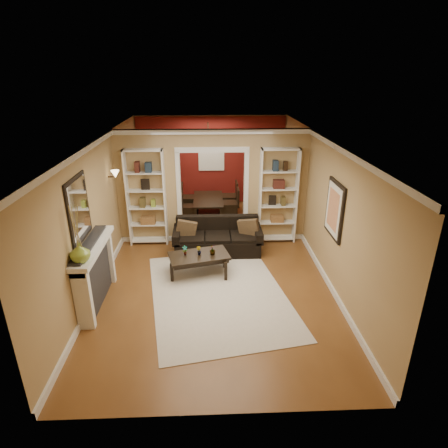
{
  "coord_description": "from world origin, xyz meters",
  "views": [
    {
      "loc": [
        -0.08,
        -7.36,
        3.92
      ],
      "look_at": [
        0.19,
        -0.8,
        1.22
      ],
      "focal_mm": 30.0,
      "sensor_mm": 36.0,
      "label": 1
    }
  ],
  "objects_px": {
    "dining_table": "(209,207)",
    "fireplace": "(97,274)",
    "sofa": "(218,236)",
    "coffee_table": "(199,265)",
    "bookshelf_right": "(278,196)",
    "bookshelf_left": "(147,198)"
  },
  "relations": [
    {
      "from": "coffee_table",
      "to": "bookshelf_left",
      "type": "bearing_deg",
      "value": 113.99
    },
    {
      "from": "bookshelf_left",
      "to": "fireplace",
      "type": "height_order",
      "value": "bookshelf_left"
    },
    {
      "from": "sofa",
      "to": "bookshelf_right",
      "type": "height_order",
      "value": "bookshelf_right"
    },
    {
      "from": "coffee_table",
      "to": "sofa",
      "type": "bearing_deg",
      "value": 54.36
    },
    {
      "from": "coffee_table",
      "to": "fireplace",
      "type": "xyz_separation_m",
      "value": [
        -1.78,
        -0.94,
        0.35
      ]
    },
    {
      "from": "bookshelf_right",
      "to": "dining_table",
      "type": "relative_size",
      "value": 1.54
    },
    {
      "from": "sofa",
      "to": "dining_table",
      "type": "bearing_deg",
      "value": 94.36
    },
    {
      "from": "sofa",
      "to": "coffee_table",
      "type": "height_order",
      "value": "sofa"
    },
    {
      "from": "dining_table",
      "to": "coffee_table",
      "type": "bearing_deg",
      "value": 176.2
    },
    {
      "from": "fireplace",
      "to": "dining_table",
      "type": "bearing_deg",
      "value": 65.08
    },
    {
      "from": "coffee_table",
      "to": "bookshelf_right",
      "type": "distance_m",
      "value": 2.62
    },
    {
      "from": "coffee_table",
      "to": "fireplace",
      "type": "distance_m",
      "value": 2.04
    },
    {
      "from": "sofa",
      "to": "bookshelf_right",
      "type": "xyz_separation_m",
      "value": [
        1.45,
        0.58,
        0.76
      ]
    },
    {
      "from": "sofa",
      "to": "bookshelf_right",
      "type": "distance_m",
      "value": 1.74
    },
    {
      "from": "bookshelf_right",
      "to": "fireplace",
      "type": "xyz_separation_m",
      "value": [
        -3.64,
        -2.53,
        -0.57
      ]
    },
    {
      "from": "bookshelf_right",
      "to": "fireplace",
      "type": "distance_m",
      "value": 4.47
    },
    {
      "from": "dining_table",
      "to": "fireplace",
      "type": "bearing_deg",
      "value": 155.08
    },
    {
      "from": "sofa",
      "to": "coffee_table",
      "type": "xyz_separation_m",
      "value": [
        -0.41,
        -1.01,
        -0.17
      ]
    },
    {
      "from": "bookshelf_left",
      "to": "dining_table",
      "type": "relative_size",
      "value": 1.54
    },
    {
      "from": "sofa",
      "to": "bookshelf_right",
      "type": "bearing_deg",
      "value": 21.74
    },
    {
      "from": "bookshelf_right",
      "to": "dining_table",
      "type": "distance_m",
      "value": 2.58
    },
    {
      "from": "sofa",
      "to": "dining_table",
      "type": "relative_size",
      "value": 1.35
    }
  ]
}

